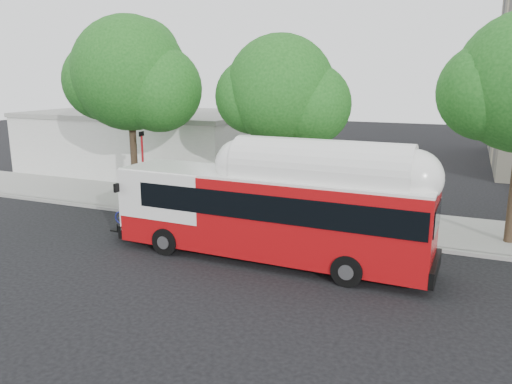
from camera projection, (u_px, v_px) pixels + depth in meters
ground at (248, 261)px, 18.50m from camera, size 120.00×120.00×0.00m
sidewalk at (302, 215)px, 24.31m from camera, size 60.00×5.00×0.15m
curb_strip at (284, 230)px, 21.98m from camera, size 60.00×0.30×0.15m
red_curb_segment at (223, 222)px, 23.12m from camera, size 10.00×0.32×0.16m
street_tree_left at (138, 78)px, 25.23m from camera, size 6.67×5.80×9.74m
street_tree_mid at (289, 94)px, 22.82m from camera, size 5.75×5.00×8.62m
low_commercial_bldg at (149, 141)px, 35.89m from camera, size 16.20×10.20×4.25m
transit_bus at (271, 215)px, 18.28m from camera, size 12.61×2.96×3.71m
signal_pole at (143, 170)px, 25.22m from camera, size 0.11×0.38×4.02m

